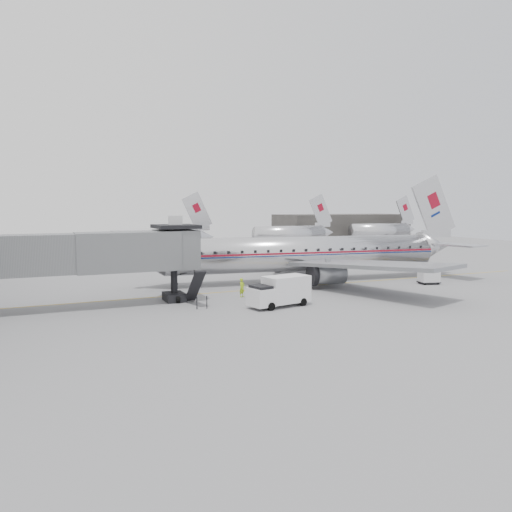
{
  "coord_description": "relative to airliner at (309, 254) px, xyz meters",
  "views": [
    {
      "loc": [
        -19.86,
        -36.59,
        7.89
      ],
      "look_at": [
        -0.73,
        6.06,
        3.2
      ],
      "focal_mm": 35.0,
      "sensor_mm": 36.0,
      "label": 1
    }
  ],
  "objects": [
    {
      "name": "distant_aircraft_far",
      "position": [
        41.49,
        41.09,
        -0.16
      ],
      "size": [
        16.39,
        3.2,
        10.26
      ],
      "color": "silver",
      "rests_on": "ground"
    },
    {
      "name": "distant_aircraft_mid",
      "position": [
        17.49,
        37.09,
        -0.16
      ],
      "size": [
        16.39,
        3.2,
        10.26
      ],
      "color": "silver",
      "rests_on": "ground"
    },
    {
      "name": "airliner",
      "position": [
        0.0,
        0.0,
        0.0
      ],
      "size": [
        36.31,
        33.46,
        11.5
      ],
      "rotation": [
        0.0,
        0.0,
        -0.12
      ],
      "color": "silver",
      "rests_on": "ground"
    },
    {
      "name": "hangar",
      "position": [
        38.28,
        51.09,
        0.11
      ],
      "size": [
        30.0,
        12.0,
        6.0
      ],
      "primitive_type": "cube",
      "color": "#363331",
      "rests_on": "ground"
    },
    {
      "name": "service_van",
      "position": [
        -9.03,
        -10.92,
        -1.64
      ],
      "size": [
        5.34,
        2.88,
        2.38
      ],
      "rotation": [
        0.0,
        0.0,
        0.2
      ],
      "color": "white",
      "rests_on": "ground"
    },
    {
      "name": "distant_aircraft_near",
      "position": [
        -8.51,
        33.09,
        -0.16
      ],
      "size": [
        16.39,
        3.2,
        10.26
      ],
      "color": "silver",
      "rests_on": "ground"
    },
    {
      "name": "apron_line",
      "position": [
        -3.72,
        -2.91,
        -2.89
      ],
      "size": [
        60.0,
        0.15,
        0.01
      ],
      "primitive_type": "cube",
      "rotation": [
        0.0,
        0.0,
        1.57
      ],
      "color": "gold",
      "rests_on": "ground"
    },
    {
      "name": "ground",
      "position": [
        -6.72,
        -8.91,
        -2.89
      ],
      "size": [
        160.0,
        160.0,
        0.0
      ],
      "primitive_type": "plane",
      "color": "slate",
      "rests_on": "ground"
    },
    {
      "name": "ramp_worker",
      "position": [
        -10.16,
        -5.91,
        -2.07
      ],
      "size": [
        0.72,
        0.65,
        1.65
      ],
      "primitive_type": "imported",
      "rotation": [
        0.0,
        0.0,
        0.53
      ],
      "color": "#A2CB17",
      "rests_on": "ground"
    },
    {
      "name": "jet_bridge",
      "position": [
        -23.38,
        -5.24,
        1.29
      ],
      "size": [
        21.0,
        6.2,
        7.1
      ],
      "color": "#595C5E",
      "rests_on": "ground"
    },
    {
      "name": "baggage_cart_white",
      "position": [
        9.98,
        -6.91,
        -2.09
      ],
      "size": [
        2.22,
        1.89,
        1.51
      ],
      "rotation": [
        0.0,
        0.0,
        -0.24
      ],
      "color": "silver",
      "rests_on": "ground"
    }
  ]
}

